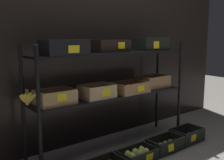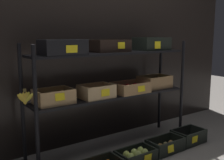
{
  "view_description": "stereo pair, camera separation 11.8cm",
  "coord_description": "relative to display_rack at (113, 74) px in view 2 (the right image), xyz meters",
  "views": [
    {
      "loc": [
        -1.6,
        -2.04,
        1.13
      ],
      "look_at": [
        0.0,
        0.0,
        0.69
      ],
      "focal_mm": 44.22,
      "sensor_mm": 36.0,
      "label": 1
    },
    {
      "loc": [
        -1.51,
        -2.12,
        1.13
      ],
      "look_at": [
        0.0,
        0.0,
        0.69
      ],
      "focal_mm": 44.22,
      "sensor_mm": 36.0,
      "label": 2
    }
  ],
  "objects": [
    {
      "name": "storefront_wall",
      "position": [
        -0.01,
        0.37,
        0.15
      ],
      "size": [
        4.03,
        0.12,
        1.79
      ],
      "primitive_type": "cube",
      "color": "black",
      "rests_on": "ground_plane"
    },
    {
      "name": "crate_ground_kiwi",
      "position": [
        0.36,
        -0.37,
        -0.69
      ],
      "size": [
        0.36,
        0.21,
        0.13
      ],
      "color": "black",
      "rests_on": "ground_plane"
    },
    {
      "name": "display_rack",
      "position": [
        0.0,
        0.0,
        0.0
      ],
      "size": [
        1.76,
        0.36,
        1.09
      ],
      "color": "black",
      "rests_on": "ground_plane"
    },
    {
      "name": "crate_ground_pear",
      "position": [
        -0.0,
        -0.36,
        -0.69
      ],
      "size": [
        0.35,
        0.23,
        0.1
      ],
      "color": "black",
      "rests_on": "ground_plane"
    },
    {
      "name": "ground_plane",
      "position": [
        -0.01,
        0.0,
        -0.74
      ],
      "size": [
        10.0,
        10.0,
        0.0
      ],
      "primitive_type": "plane",
      "color": "#605B56"
    },
    {
      "name": "crate_ground_rightmost_plum",
      "position": [
        0.72,
        -0.35,
        -0.69
      ],
      "size": [
        0.33,
        0.23,
        0.14
      ],
      "color": "black",
      "rests_on": "ground_plane"
    }
  ]
}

